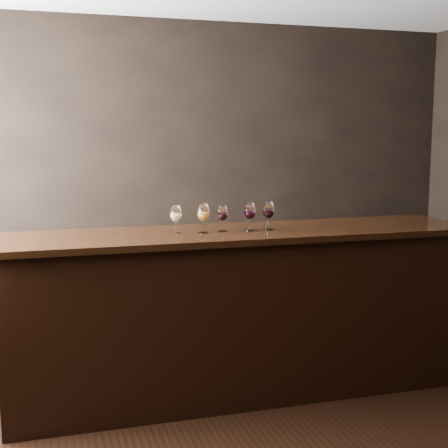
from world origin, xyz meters
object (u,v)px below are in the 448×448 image
object	(u,v)px
back_bar_shelf	(133,295)
glass_red_a	(223,214)
glass_amber	(203,213)
bar_counter	(242,315)
glass_red_b	(250,212)
glass_white	(176,214)
glass_red_c	(269,211)

from	to	relation	value
back_bar_shelf	glass_red_a	bearing A→B (deg)	-63.59
glass_amber	glass_red_a	bearing A→B (deg)	13.17
bar_counter	glass_red_b	xyz separation A→B (m)	(0.05, -0.03, 0.74)
bar_counter	glass_red_a	distance (m)	0.75
bar_counter	glass_white	world-z (taller)	glass_white
bar_counter	back_bar_shelf	size ratio (longest dim) A/B	1.14
glass_red_a	glass_white	bearing A→B (deg)	176.17
glass_amber	glass_red_b	world-z (taller)	glass_amber
glass_red_b	glass_red_c	size ratio (longest dim) A/B	0.99
back_bar_shelf	glass_red_c	world-z (taller)	glass_red_c
back_bar_shelf	glass_white	distance (m)	1.25
bar_counter	glass_red_c	bearing A→B (deg)	-4.57
bar_counter	glass_amber	bearing A→B (deg)	-173.03
bar_counter	glass_red_a	size ratio (longest dim) A/B	18.17
glass_white	glass_red_a	world-z (taller)	glass_white
back_bar_shelf	glass_red_b	world-z (taller)	glass_red_b
glass_amber	glass_red_c	size ratio (longest dim) A/B	1.02
bar_counter	glass_amber	world-z (taller)	glass_amber
glass_red_a	glass_red_c	world-z (taller)	glass_red_c
glass_red_a	glass_red_c	xyz separation A→B (m)	(0.33, -0.02, 0.01)
glass_red_a	glass_red_b	size ratio (longest dim) A/B	0.91
glass_white	glass_red_b	distance (m)	0.52
glass_amber	glass_red_b	distance (m)	0.33
glass_red_a	glass_red_b	world-z (taller)	glass_red_b
back_bar_shelf	glass_red_b	size ratio (longest dim) A/B	14.60
glass_red_a	glass_red_b	xyz separation A→B (m)	(0.19, -0.03, 0.01)
back_bar_shelf	glass_white	bearing A→B (deg)	-80.57
back_bar_shelf	glass_amber	distance (m)	1.33
glass_amber	glass_red_a	xyz separation A→B (m)	(0.15, 0.03, -0.01)
bar_counter	glass_red_c	size ratio (longest dim) A/B	16.45
back_bar_shelf	glass_red_a	xyz separation A→B (m)	(0.48, -0.97, 0.79)
glass_white	glass_red_a	size ratio (longest dim) A/B	1.06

